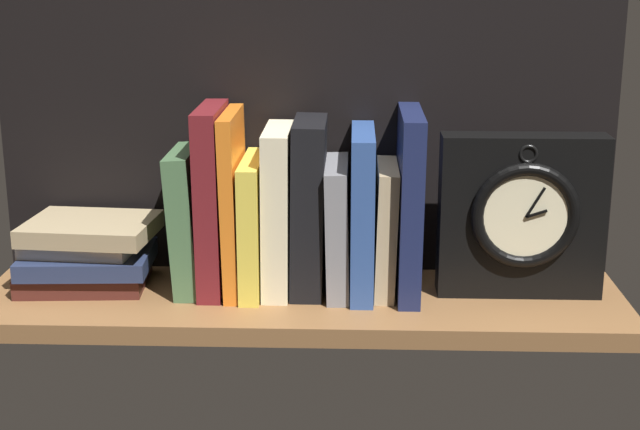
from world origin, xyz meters
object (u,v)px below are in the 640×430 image
object	(u,v)px
book_yellow_seinlanguage	(253,224)
book_blue_modern	(362,212)
book_green_romantic	(188,220)
book_orange_pandolfini	(234,202)
book_black_skeptic	(309,206)
book_gray_chess	(338,227)
book_cream_twain	(278,210)
book_maroon_dawkins	(213,199)
book_navy_bierce	(409,203)
book_stack_side	(87,253)
framed_clock	(522,216)
book_tan_shortstories	(385,228)

from	to	relation	value
book_yellow_seinlanguage	book_blue_modern	world-z (taller)	book_blue_modern
book_green_romantic	book_orange_pandolfini	size ratio (longest dim) A/B	0.79
book_orange_pandolfini	book_black_skeptic	distance (cm)	10.01
book_orange_pandolfini	book_gray_chess	xyz separation A→B (cm)	(13.85, 0.00, -3.33)
book_cream_twain	book_green_romantic	bearing A→B (deg)	180.00
book_maroon_dawkins	book_navy_bierce	distance (cm)	26.01
book_gray_chess	book_blue_modern	size ratio (longest dim) A/B	0.80
book_gray_chess	book_stack_side	bearing A→B (deg)	-179.97
book_navy_bierce	book_green_romantic	bearing A→B (deg)	180.00
book_orange_pandolfini	framed_clock	size ratio (longest dim) A/B	1.12
book_green_romantic	book_maroon_dawkins	size ratio (longest dim) A/B	0.76
book_cream_twain	book_yellow_seinlanguage	bearing A→B (deg)	180.00
book_cream_twain	framed_clock	distance (cm)	32.03
book_orange_pandolfini	book_navy_bierce	xyz separation A→B (cm)	(23.23, 0.00, 0.09)
book_tan_shortstories	book_gray_chess	bearing A→B (deg)	180.00
book_yellow_seinlanguage	book_black_skeptic	xyz separation A→B (cm)	(7.45, 0.00, 2.59)
book_maroon_dawkins	book_navy_bierce	size ratio (longest dim) A/B	1.02
framed_clock	book_blue_modern	bearing A→B (deg)	176.67
book_maroon_dawkins	book_black_skeptic	world-z (taller)	book_maroon_dawkins
book_black_skeptic	book_navy_bierce	bearing A→B (deg)	0.00
book_green_romantic	book_maroon_dawkins	bearing A→B (deg)	0.00
book_orange_pandolfini	book_tan_shortstories	size ratio (longest dim) A/B	1.41
book_gray_chess	book_stack_side	xyz separation A→B (cm)	(-34.06, -0.02, -4.07)
framed_clock	book_black_skeptic	bearing A→B (deg)	177.52
book_tan_shortstories	book_maroon_dawkins	bearing A→B (deg)	180.00
book_gray_chess	book_tan_shortstories	bearing A→B (deg)	0.00
book_gray_chess	book_navy_bierce	size ratio (longest dim) A/B	0.72
book_green_romantic	book_stack_side	distance (cm)	14.79
book_green_romantic	book_maroon_dawkins	world-z (taller)	book_maroon_dawkins
book_blue_modern	book_stack_side	world-z (taller)	book_blue_modern
book_orange_pandolfini	framed_clock	distance (cm)	37.93
book_stack_side	book_blue_modern	bearing A→B (deg)	0.03
book_green_romantic	book_cream_twain	xyz separation A→B (cm)	(12.11, 0.00, 1.53)
book_maroon_dawkins	framed_clock	size ratio (longest dim) A/B	1.15
book_orange_pandolfini	book_cream_twain	world-z (taller)	book_orange_pandolfini
book_green_romantic	book_orange_pandolfini	distance (cm)	6.74
book_gray_chess	book_blue_modern	world-z (taller)	book_blue_modern
book_stack_side	book_green_romantic	bearing A→B (deg)	0.08
book_green_romantic	book_orange_pandolfini	world-z (taller)	book_orange_pandolfini
book_orange_pandolfini	book_tan_shortstories	bearing A→B (deg)	0.00
book_cream_twain	book_black_skeptic	distance (cm)	4.15
book_orange_pandolfini	book_stack_side	size ratio (longest dim) A/B	1.28
book_gray_chess	book_stack_side	world-z (taller)	book_gray_chess
book_green_romantic	book_black_skeptic	xyz separation A→B (cm)	(16.23, 0.00, 2.07)
book_yellow_seinlanguage	book_black_skeptic	world-z (taller)	book_black_skeptic
framed_clock	book_stack_side	size ratio (longest dim) A/B	1.14
book_blue_modern	book_tan_shortstories	bearing A→B (deg)	0.00
book_yellow_seinlanguage	book_blue_modern	distance (cm)	14.67
book_green_romantic	book_tan_shortstories	bearing A→B (deg)	0.00
book_blue_modern	book_orange_pandolfini	bearing A→B (deg)	180.00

